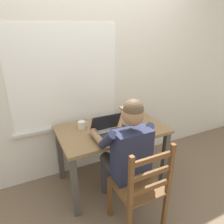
% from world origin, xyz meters
% --- Properties ---
extents(ground_plane, '(8.00, 8.00, 0.00)m').
position_xyz_m(ground_plane, '(0.00, 0.00, 0.00)').
color(ground_plane, brown).
extents(back_wall, '(6.00, 0.08, 2.60)m').
position_xyz_m(back_wall, '(-0.01, 0.44, 1.30)').
color(back_wall, silver).
rests_on(back_wall, ground).
extents(desk, '(1.21, 0.73, 0.74)m').
position_xyz_m(desk, '(0.00, 0.00, 0.63)').
color(desk, olive).
rests_on(desk, ground).
extents(seated_person, '(0.50, 0.60, 1.26)m').
position_xyz_m(seated_person, '(-0.06, -0.44, 0.70)').
color(seated_person, '#232842').
rests_on(seated_person, ground).
extents(wooden_chair, '(0.42, 0.42, 0.96)m').
position_xyz_m(wooden_chair, '(-0.06, -0.72, 0.48)').
color(wooden_chair, brown).
rests_on(wooden_chair, ground).
extents(laptop, '(0.33, 0.33, 0.22)m').
position_xyz_m(laptop, '(-0.10, -0.15, 0.79)').
color(laptop, '#232328').
rests_on(laptop, desk).
extents(computer_mouse, '(0.06, 0.10, 0.03)m').
position_xyz_m(computer_mouse, '(0.13, -0.21, 0.76)').
color(computer_mouse, black).
rests_on(computer_mouse, desk).
extents(coffee_mug_white, '(0.12, 0.08, 0.09)m').
position_xyz_m(coffee_mug_white, '(-0.30, 0.14, 0.78)').
color(coffee_mug_white, silver).
rests_on(coffee_mug_white, desk).
extents(coffee_mug_dark, '(0.12, 0.09, 0.09)m').
position_xyz_m(coffee_mug_dark, '(-0.02, 0.09, 0.78)').
color(coffee_mug_dark, '#2D384C').
rests_on(coffee_mug_dark, desk).
extents(book_stack_main, '(0.18, 0.14, 0.04)m').
position_xyz_m(book_stack_main, '(0.35, 0.17, 0.76)').
color(book_stack_main, gray).
rests_on(book_stack_main, desk).
extents(paper_pile_near_laptop, '(0.25, 0.18, 0.01)m').
position_xyz_m(paper_pile_near_laptop, '(-0.13, -0.07, 0.74)').
color(paper_pile_near_laptop, white).
rests_on(paper_pile_near_laptop, desk).
extents(landscape_photo_print, '(0.13, 0.09, 0.00)m').
position_xyz_m(landscape_photo_print, '(0.39, -0.17, 0.74)').
color(landscape_photo_print, '#C63D33').
rests_on(landscape_photo_print, desk).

